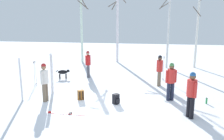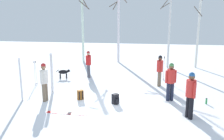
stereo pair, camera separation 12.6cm
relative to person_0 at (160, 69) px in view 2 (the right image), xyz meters
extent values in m
plane|color=white|center=(-2.21, -3.49, -0.98)|extent=(60.00, 60.00, 0.00)
cylinder|color=#72604C|center=(-0.02, -0.09, -0.57)|extent=(0.16, 0.16, 0.82)
cylinder|color=#72604C|center=(0.02, 0.09, -0.57)|extent=(0.16, 0.16, 0.82)
cylinder|color=red|center=(0.00, 0.00, 0.15)|extent=(0.34, 0.34, 0.62)
sphere|color=brown|center=(0.00, 0.00, 0.57)|extent=(0.22, 0.22, 0.22)
sphere|color=black|center=(0.00, 0.00, 0.63)|extent=(0.21, 0.21, 0.21)
cylinder|color=red|center=(-0.05, -0.20, 0.13)|extent=(0.10, 0.10, 0.56)
cylinder|color=red|center=(0.05, 0.20, 0.13)|extent=(0.10, 0.10, 0.56)
cylinder|color=#4C4C56|center=(-4.50, 1.17, -0.57)|extent=(0.16, 0.16, 0.82)
cylinder|color=#4C4C56|center=(-4.41, 1.01, -0.57)|extent=(0.16, 0.16, 0.82)
cylinder|color=red|center=(-4.45, 1.09, 0.15)|extent=(0.34, 0.34, 0.62)
sphere|color=tan|center=(-4.45, 1.09, 0.57)|extent=(0.22, 0.22, 0.22)
sphere|color=#B22626|center=(-4.45, 1.09, 0.63)|extent=(0.21, 0.21, 0.21)
cylinder|color=red|center=(-4.56, 1.27, 0.13)|extent=(0.10, 0.10, 0.56)
cylinder|color=red|center=(-4.35, 0.91, 0.13)|extent=(0.10, 0.10, 0.56)
cylinder|color=black|center=(1.02, -4.01, -0.57)|extent=(0.16, 0.16, 0.82)
cylinder|color=black|center=(1.11, -4.17, -0.57)|extent=(0.16, 0.16, 0.82)
cylinder|color=red|center=(1.06, -4.09, 0.15)|extent=(0.34, 0.34, 0.62)
sphere|color=brown|center=(1.06, -4.09, 0.57)|extent=(0.22, 0.22, 0.22)
sphere|color=#265999|center=(1.06, -4.09, 0.63)|extent=(0.21, 0.21, 0.21)
cylinder|color=red|center=(0.96, -3.91, 0.13)|extent=(0.10, 0.10, 0.56)
cylinder|color=red|center=(1.16, -4.28, 0.13)|extent=(0.10, 0.10, 0.56)
cylinder|color=#1E2338|center=(0.38, -2.37, -0.57)|extent=(0.16, 0.16, 0.82)
cylinder|color=#1E2338|center=(0.55, -2.30, -0.57)|extent=(0.16, 0.16, 0.82)
cylinder|color=red|center=(0.46, -2.33, 0.15)|extent=(0.34, 0.34, 0.62)
sphere|color=brown|center=(0.46, -2.33, 0.57)|extent=(0.22, 0.22, 0.22)
sphere|color=#4C8C4C|center=(0.46, -2.33, 0.63)|extent=(0.21, 0.21, 0.21)
cylinder|color=red|center=(0.27, -2.41, 0.13)|extent=(0.10, 0.10, 0.56)
cylinder|color=red|center=(0.66, -2.25, 0.13)|extent=(0.10, 0.10, 0.56)
cylinder|color=#72604C|center=(-4.99, -3.61, -0.57)|extent=(0.16, 0.16, 0.82)
cylinder|color=#72604C|center=(-4.98, -3.43, -0.57)|extent=(0.16, 0.16, 0.82)
cylinder|color=silver|center=(-4.99, -3.52, 0.15)|extent=(0.34, 0.34, 0.62)
sphere|color=#997051|center=(-4.99, -3.52, 0.57)|extent=(0.22, 0.22, 0.22)
sphere|color=#B22626|center=(-4.99, -3.52, 0.63)|extent=(0.21, 0.21, 0.21)
cylinder|color=silver|center=(-4.99, -3.73, 0.13)|extent=(0.10, 0.10, 0.56)
cylinder|color=silver|center=(-4.98, -3.31, 0.13)|extent=(0.10, 0.10, 0.56)
ellipsoid|color=black|center=(-5.95, 0.52, -0.57)|extent=(0.64, 0.40, 0.26)
sphere|color=black|center=(-5.63, 0.62, -0.51)|extent=(0.18, 0.18, 0.18)
ellipsoid|color=black|center=(-5.57, 0.64, -0.53)|extent=(0.11, 0.09, 0.06)
cylinder|color=black|center=(-6.28, 0.41, -0.49)|extent=(0.19, 0.09, 0.17)
cylinder|color=black|center=(-5.79, 0.65, -0.84)|extent=(0.07, 0.07, 0.28)
cylinder|color=black|center=(-5.74, 0.51, -0.84)|extent=(0.07, 0.07, 0.28)
cylinder|color=black|center=(-6.16, 0.53, -0.84)|extent=(0.07, 0.07, 0.28)
cylinder|color=black|center=(-6.11, 0.38, -0.84)|extent=(0.07, 0.07, 0.28)
cube|color=white|center=(-5.24, -2.38, -0.03)|extent=(0.10, 0.03, 1.91)
cube|color=white|center=(-5.24, -2.38, 0.97)|extent=(0.06, 0.02, 0.10)
cube|color=white|center=(-5.18, -2.38, -0.03)|extent=(0.10, 0.03, 1.91)
cube|color=white|center=(-5.18, -2.38, 0.97)|extent=(0.06, 0.02, 0.10)
cube|color=white|center=(-6.04, -3.70, -0.05)|extent=(0.07, 0.04, 1.86)
cube|color=white|center=(-6.04, -3.70, 0.92)|extent=(0.06, 0.04, 0.10)
cube|color=white|center=(-5.99, -3.72, -0.05)|extent=(0.07, 0.04, 1.86)
cube|color=white|center=(-5.99, -3.72, 0.92)|extent=(0.06, 0.04, 0.10)
cube|color=red|center=(-3.42, -4.69, -0.97)|extent=(1.73, 0.13, 0.02)
cube|color=#333338|center=(-3.37, -4.68, -0.95)|extent=(0.12, 0.07, 0.03)
cube|color=red|center=(-3.42, -4.59, -0.97)|extent=(1.73, 0.13, 0.02)
cube|color=#333338|center=(-3.37, -4.58, -0.95)|extent=(0.12, 0.07, 0.03)
cylinder|color=#B2B2BC|center=(0.26, 1.38, -0.30)|extent=(0.02, 0.10, 1.37)
cylinder|color=black|center=(0.26, 1.38, 0.44)|extent=(0.04, 0.04, 0.10)
cylinder|color=black|center=(0.26, 1.38, -0.91)|extent=(0.07, 0.07, 0.01)
cylinder|color=#B2B2BC|center=(0.26, 1.24, -0.30)|extent=(0.02, 0.10, 1.37)
cylinder|color=black|center=(0.26, 1.24, 0.44)|extent=(0.04, 0.04, 0.10)
cylinder|color=black|center=(0.26, 1.24, -0.91)|extent=(0.07, 0.07, 0.01)
cylinder|color=#B2B2BC|center=(-6.81, -1.17, -0.35)|extent=(0.02, 0.10, 1.26)
cylinder|color=black|center=(-6.81, -1.17, 0.33)|extent=(0.04, 0.04, 0.10)
cylinder|color=black|center=(-6.81, -1.17, -0.91)|extent=(0.07, 0.07, 0.01)
cylinder|color=#B2B2BC|center=(-6.81, -1.31, -0.35)|extent=(0.02, 0.10, 1.26)
cylinder|color=black|center=(-6.81, -1.31, 0.33)|extent=(0.04, 0.04, 0.10)
cylinder|color=black|center=(-6.81, -1.31, -0.91)|extent=(0.07, 0.07, 0.01)
cube|color=#99591E|center=(-3.52, -3.02, -0.76)|extent=(0.33, 0.31, 0.44)
cube|color=#99591E|center=(-3.59, -2.91, -0.83)|extent=(0.19, 0.16, 0.20)
cube|color=black|center=(-3.39, -3.07, -0.76)|extent=(0.04, 0.04, 0.37)
cube|color=black|center=(-3.51, -3.15, -0.76)|extent=(0.04, 0.04, 0.37)
cube|color=black|center=(-1.85, -3.23, -0.76)|extent=(0.32, 0.33, 0.44)
cube|color=black|center=(-1.75, -3.31, -0.83)|extent=(0.17, 0.19, 0.20)
cube|color=black|center=(-1.99, -3.21, -0.76)|extent=(0.04, 0.04, 0.37)
cube|color=black|center=(-1.90, -3.10, -0.76)|extent=(0.04, 0.04, 0.37)
cylinder|color=green|center=(1.99, -2.44, -0.86)|extent=(0.08, 0.08, 0.24)
cylinder|color=black|center=(1.99, -2.44, -0.73)|extent=(0.05, 0.05, 0.02)
cylinder|color=silver|center=(-6.79, 6.73, 2.19)|extent=(0.21, 0.21, 6.34)
cylinder|color=brown|center=(-6.47, 6.37, 4.00)|extent=(0.78, 0.72, 0.75)
cylinder|color=brown|center=(-6.44, 6.57, 4.14)|extent=(0.40, 0.78, 0.91)
cylinder|color=silver|center=(-3.62, 7.18, 2.76)|extent=(0.21, 0.21, 7.48)
cylinder|color=brown|center=(-3.95, 7.30, 3.96)|extent=(0.34, 0.74, 0.75)
cylinder|color=brown|center=(-4.12, 7.44, 4.13)|extent=(0.61, 1.06, 0.59)
cylinder|color=silver|center=(0.64, 5.33, 2.85)|extent=(0.16, 0.16, 7.66)
cylinder|color=brown|center=(0.19, 5.59, 3.87)|extent=(0.59, 0.97, 0.79)
cylinder|color=brown|center=(0.38, 5.66, 3.85)|extent=(0.72, 0.60, 0.48)
cylinder|color=silver|center=(2.83, 5.95, 2.60)|extent=(0.17, 0.17, 7.15)
cylinder|color=brown|center=(2.66, 5.68, 3.32)|extent=(0.61, 0.42, 0.77)
camera|label=1|loc=(-0.27, -11.94, 2.38)|focal=34.74mm
camera|label=2|loc=(-0.15, -11.92, 2.38)|focal=34.74mm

